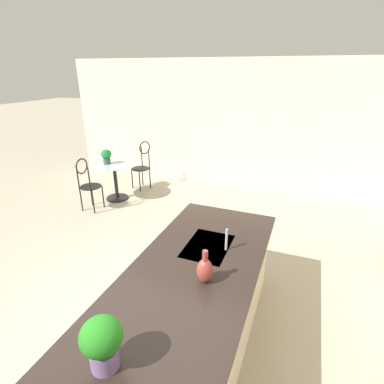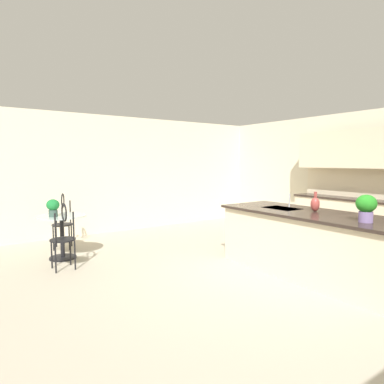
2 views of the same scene
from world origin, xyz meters
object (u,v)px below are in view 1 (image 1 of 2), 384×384
at_px(potted_plant_on_table, 106,156).
at_px(vase_on_counter, 205,270).
at_px(chair_near_window, 88,182).
at_px(potted_plant_counter_far, 102,341).
at_px(bistro_table, 115,178).
at_px(chair_by_island, 142,163).

xyz_separation_m(potted_plant_on_table, vase_on_counter, (2.84, 3.04, 0.12)).
relative_size(chair_near_window, potted_plant_counter_far, 3.11).
height_order(chair_near_window, potted_plant_counter_far, potted_plant_counter_far).
xyz_separation_m(potted_plant_on_table, potted_plant_counter_far, (3.74, 2.76, 0.21)).
distance_m(bistro_table, chair_by_island, 0.78).
bearing_deg(bistro_table, potted_plant_counter_far, 34.83).
bearing_deg(chair_by_island, bistro_table, -14.50).
distance_m(bistro_table, potted_plant_on_table, 0.48).
xyz_separation_m(potted_plant_counter_far, vase_on_counter, (-0.90, 0.28, -0.08)).
bearing_deg(potted_plant_on_table, potted_plant_counter_far, 36.42).
bearing_deg(potted_plant_counter_far, vase_on_counter, 162.49).
bearing_deg(bistro_table, chair_near_window, -11.80).
distance_m(chair_near_window, potted_plant_on_table, 0.70).
height_order(bistro_table, vase_on_counter, vase_on_counter).
bearing_deg(vase_on_counter, potted_plant_counter_far, -17.51).
bearing_deg(vase_on_counter, bistro_table, -134.62).
bearing_deg(potted_plant_counter_far, chair_near_window, -138.58).
height_order(potted_plant_counter_far, vase_on_counter, potted_plant_counter_far).
bearing_deg(vase_on_counter, chair_near_window, -126.18).
height_order(chair_near_window, vase_on_counter, vase_on_counter).
bearing_deg(chair_near_window, vase_on_counter, 53.82).
xyz_separation_m(chair_near_window, potted_plant_on_table, (-0.62, -0.00, 0.33)).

